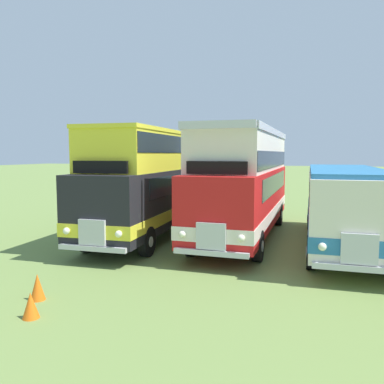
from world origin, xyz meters
TOP-DOWN VIEW (x-y plane):
  - bus_first_in_row at (-15.58, -0.17)m, footprint 3.05×10.92m
  - bus_second_in_row at (-11.68, 0.29)m, footprint 2.63×10.56m
  - bus_third_in_row at (-7.79, -0.31)m, footprint 2.81×10.23m
  - cone_near_end at (-15.08, -8.47)m, footprint 0.36×0.36m
  - cone_far_end at (-14.50, -9.40)m, footprint 0.36×0.36m

SIDE VIEW (x-z plane):
  - cone_far_end at x=-14.50m, z-range 0.00..0.57m
  - cone_near_end at x=-15.08m, z-range 0.00..0.64m
  - bus_third_in_row at x=-7.79m, z-range 0.26..3.25m
  - bus_second_in_row at x=-11.68m, z-range 0.10..4.62m
  - bus_first_in_row at x=-15.58m, z-range 0.23..4.72m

